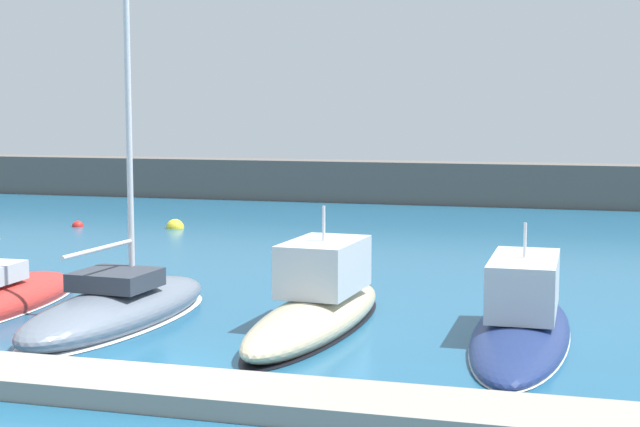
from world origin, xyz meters
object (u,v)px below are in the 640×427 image
sailboat_slate_third (119,306)px  mooring_buoy_yellow (175,228)px  motorboat_navy_fifth (522,319)px  motorboat_sand_fourth (318,305)px  mooring_buoy_red (78,226)px

sailboat_slate_third → mooring_buoy_yellow: size_ratio=17.75×
motorboat_navy_fifth → mooring_buoy_yellow: 24.56m
motorboat_sand_fourth → mooring_buoy_red: 24.08m
motorboat_sand_fourth → mooring_buoy_red: (-16.89, 17.15, -0.60)m
sailboat_slate_third → motorboat_sand_fourth: sailboat_slate_third is taller
motorboat_navy_fifth → mooring_buoy_red: bearing=52.6°
motorboat_sand_fourth → mooring_buoy_red: motorboat_sand_fourth is taller
motorboat_navy_fifth → mooring_buoy_yellow: motorboat_navy_fifth is taller
motorboat_sand_fourth → motorboat_navy_fifth: motorboat_sand_fourth is taller
mooring_buoy_yellow → sailboat_slate_third: bearing=-69.7°
sailboat_slate_third → mooring_buoy_red: 21.47m
motorboat_sand_fourth → motorboat_navy_fifth: bearing=-81.8°
motorboat_navy_fifth → mooring_buoy_red: size_ratio=17.30×
motorboat_sand_fourth → motorboat_navy_fifth: (5.12, 0.44, -0.17)m
motorboat_navy_fifth → mooring_buoy_yellow: bearing=44.5°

